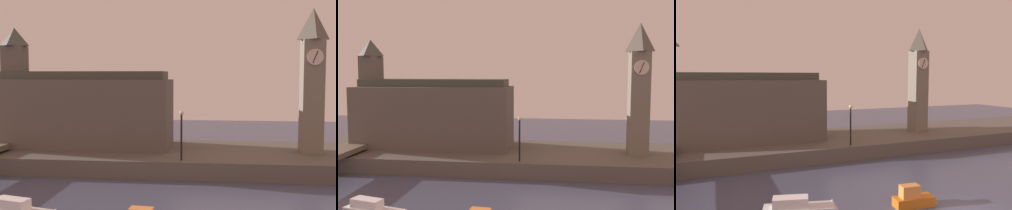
# 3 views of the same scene
# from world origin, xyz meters

# --- Properties ---
(far_embankment) EXTENTS (70.00, 12.00, 1.50)m
(far_embankment) POSITION_xyz_m (0.00, 20.00, 0.75)
(far_embankment) COLOR #5B544C
(far_embankment) RESTS_ON ground
(clock_tower) EXTENTS (2.04, 2.09, 12.94)m
(clock_tower) POSITION_xyz_m (9.44, 19.52, 8.20)
(clock_tower) COLOR slate
(clock_tower) RESTS_ON far_embankment
(parliament_hall) EXTENTS (16.76, 6.96, 11.75)m
(parliament_hall) POSITION_xyz_m (-12.24, 21.11, 5.17)
(parliament_hall) COLOR #5B544C
(parliament_hall) RESTS_ON far_embankment
(streetlamp) EXTENTS (0.36, 0.36, 4.12)m
(streetlamp) POSITION_xyz_m (-1.90, 14.94, 4.05)
(streetlamp) COLOR black
(streetlamp) RESTS_ON far_embankment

